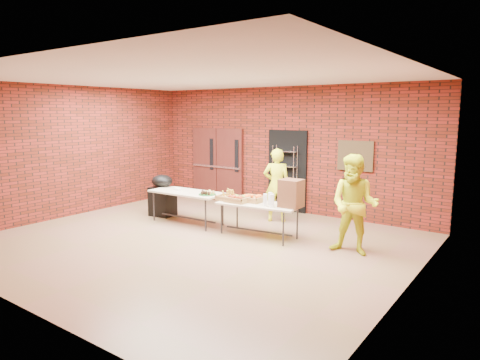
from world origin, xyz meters
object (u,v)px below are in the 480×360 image
at_px(coffee_dispenser, 291,193).
at_px(covered_grill, 162,195).
at_px(wire_rack, 285,179).
at_px(table_left, 187,194).
at_px(volunteer_man, 354,205).
at_px(volunteer_woman, 277,185).
at_px(table_right, 259,206).

distance_m(coffee_dispenser, covered_grill, 3.66).
relative_size(wire_rack, coffee_dispenser, 3.11).
distance_m(table_left, volunteer_man, 3.94).
height_order(table_left, volunteer_woman, volunteer_woman).
height_order(wire_rack, coffee_dispenser, wire_rack).
distance_m(volunteer_woman, volunteer_man, 2.63).
distance_m(covered_grill, volunteer_woman, 2.86).
bearing_deg(covered_grill, table_left, -17.71).
xyz_separation_m(covered_grill, volunteer_man, (4.93, -0.05, 0.39)).
xyz_separation_m(wire_rack, coffee_dispenser, (1.38, -2.15, 0.12)).
bearing_deg(coffee_dispenser, wire_rack, 122.66).
bearing_deg(volunteer_man, coffee_dispenser, 175.11).
xyz_separation_m(wire_rack, table_left, (-1.25, -2.30, -0.18)).
xyz_separation_m(table_right, volunteer_man, (2.00, 0.08, 0.27)).
relative_size(covered_grill, volunteer_man, 0.57).
bearing_deg(wire_rack, volunteer_woman, -82.55).
height_order(covered_grill, volunteer_woman, volunteer_woman).
relative_size(table_right, volunteer_man, 0.97).
xyz_separation_m(wire_rack, volunteer_man, (2.68, -2.17, 0.05)).
bearing_deg(volunteer_man, table_right, 178.26).
height_order(covered_grill, volunteer_man, volunteer_man).
distance_m(table_left, volunteer_woman, 2.09).
bearing_deg(table_left, volunteer_man, -0.14).
xyz_separation_m(table_left, coffee_dispenser, (2.63, 0.15, 0.29)).
bearing_deg(table_left, volunteer_woman, 38.04).
bearing_deg(covered_grill, wire_rack, 35.78).
height_order(wire_rack, table_left, wire_rack).
height_order(coffee_dispenser, covered_grill, coffee_dispenser).
relative_size(table_left, volunteer_woman, 1.06).
bearing_deg(covered_grill, volunteer_woman, 16.63).
distance_m(wire_rack, coffee_dispenser, 2.55).
xyz_separation_m(wire_rack, covered_grill, (-2.26, -2.12, -0.34)).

